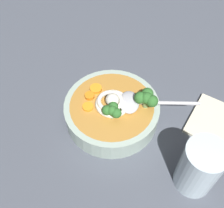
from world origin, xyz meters
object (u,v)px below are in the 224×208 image
at_px(soup_bowl, 112,110).
at_px(soup_spoon, 136,102).
at_px(noodle_pile, 112,101).
at_px(folded_napkin, 221,125).
at_px(drinking_glass, 199,167).

distance_m(soup_bowl, soup_spoon, 0.06).
bearing_deg(noodle_pile, folded_napkin, -173.94).
xyz_separation_m(soup_bowl, soup_spoon, (-0.05, -0.01, 0.03)).
relative_size(soup_spoon, drinking_glass, 1.46).
bearing_deg(soup_spoon, folded_napkin, -5.36).
bearing_deg(drinking_glass, folded_napkin, -112.91).
xyz_separation_m(soup_bowl, drinking_glass, (-0.18, 0.12, 0.03)).
distance_m(soup_bowl, folded_napkin, 0.25).
height_order(soup_bowl, folded_napkin, soup_bowl).
xyz_separation_m(soup_spoon, folded_napkin, (-0.20, -0.02, -0.05)).
bearing_deg(soup_spoon, soup_bowl, 180.00).
height_order(noodle_pile, drinking_glass, drinking_glass).
relative_size(soup_spoon, folded_napkin, 1.29).
relative_size(soup_bowl, soup_spoon, 1.19).
height_order(noodle_pile, soup_spoon, noodle_pile).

